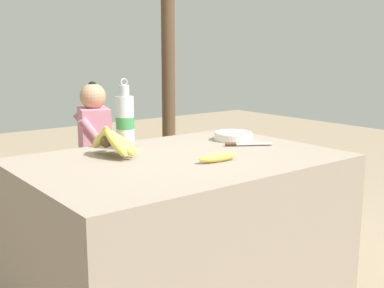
# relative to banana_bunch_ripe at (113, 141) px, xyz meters

# --- Properties ---
(market_counter) EXTENTS (1.39, 0.96, 0.80)m
(market_counter) POSITION_rel_banana_bunch_ripe_xyz_m (0.24, -0.20, -0.47)
(market_counter) COLOR gray
(market_counter) RESTS_ON ground_plane
(banana_bunch_ripe) EXTENTS (0.18, 0.30, 0.16)m
(banana_bunch_ripe) POSITION_rel_banana_bunch_ripe_xyz_m (0.00, 0.00, 0.00)
(banana_bunch_ripe) COLOR #4C381E
(banana_bunch_ripe) RESTS_ON market_counter
(serving_bowl) EXTENTS (0.20, 0.20, 0.05)m
(serving_bowl) POSITION_rel_banana_bunch_ripe_xyz_m (0.70, -0.03, -0.05)
(serving_bowl) COLOR silver
(serving_bowl) RESTS_ON market_counter
(water_bottle) EXTENTS (0.09, 0.09, 0.34)m
(water_bottle) POSITION_rel_banana_bunch_ripe_xyz_m (0.13, 0.12, 0.06)
(water_bottle) COLOR silver
(water_bottle) RESTS_ON market_counter
(loose_banana_front) EXTENTS (0.20, 0.06, 0.04)m
(loose_banana_front) POSITION_rel_banana_bunch_ripe_xyz_m (0.30, -0.37, -0.05)
(loose_banana_front) COLOR #E0C64C
(loose_banana_front) RESTS_ON market_counter
(knife) EXTENTS (0.22, 0.15, 0.02)m
(knife) POSITION_rel_banana_bunch_ripe_xyz_m (0.63, -0.18, -0.06)
(knife) COLOR #BCBCC1
(knife) RESTS_ON market_counter
(wooden_bench) EXTENTS (1.33, 0.32, 0.38)m
(wooden_bench) POSITION_rel_banana_bunch_ripe_xyz_m (0.27, 1.32, -0.55)
(wooden_bench) COLOR brown
(wooden_bench) RESTS_ON ground_plane
(seated_vendor) EXTENTS (0.47, 0.43, 1.05)m
(seated_vendor) POSITION_rel_banana_bunch_ripe_xyz_m (0.50, 1.30, -0.28)
(seated_vendor) COLOR #564C60
(seated_vendor) RESTS_ON ground_plane
(banana_bunch_green) EXTENTS (0.18, 0.31, 0.14)m
(banana_bunch_green) POSITION_rel_banana_bunch_ripe_xyz_m (-0.07, 1.31, -0.42)
(banana_bunch_green) COLOR #4C381E
(banana_bunch_green) RESTS_ON wooden_bench
(support_post_far) EXTENTS (0.12, 0.12, 2.66)m
(support_post_far) POSITION_rel_banana_bunch_ripe_xyz_m (1.43, 1.59, 0.46)
(support_post_far) COLOR #4C3823
(support_post_far) RESTS_ON ground_plane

